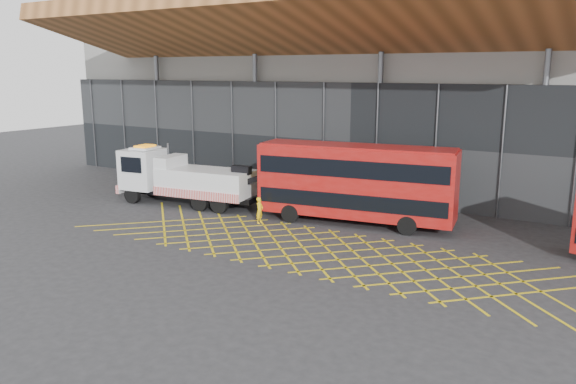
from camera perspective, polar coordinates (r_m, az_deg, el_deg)
The scene contains 6 objects.
ground_plane at distance 31.26m, azimuth -6.15°, elevation -4.19°, with size 120.00×120.00×0.00m, color #272729.
road_markings at distance 28.33m, azimuth 2.92°, elevation -5.87°, with size 27.96×7.16×0.01m.
construction_building at distance 45.19m, azimuth 10.30°, elevation 12.28°, with size 55.00×23.97×18.00m.
recovery_truck at distance 38.02m, azimuth -10.78°, elevation 1.42°, with size 11.29×3.86×3.91m.
bus_towed at distance 32.66m, azimuth 6.86°, elevation 1.15°, with size 11.64×4.32×4.63m.
worker at distance 32.98m, azimuth -2.90°, elevation -1.86°, with size 0.57×0.37×1.55m, color yellow.
Camera 1 is at (18.40, -23.69, 8.82)m, focal length 35.00 mm.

